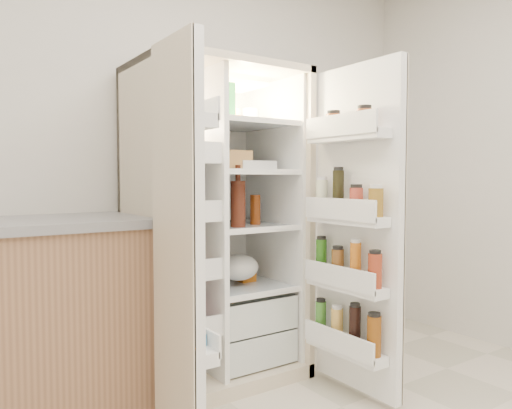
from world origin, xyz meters
TOP-DOWN VIEW (x-y plane):
  - wall_back at (0.00, 2.00)m, footprint 4.00×0.02m
  - refrigerator at (0.14, 1.65)m, footprint 0.92×0.70m
  - freezer_door at (-0.38, 1.05)m, footprint 0.15×0.40m
  - fridge_door at (0.60, 0.96)m, footprint 0.17×0.58m
  - kitchen_counter at (-0.99, 1.66)m, footprint 1.33×0.71m

SIDE VIEW (x-z plane):
  - kitchen_counter at x=-0.99m, z-range 0.00..0.97m
  - refrigerator at x=0.14m, z-range -0.16..1.64m
  - fridge_door at x=0.60m, z-range 0.01..1.73m
  - freezer_door at x=-0.38m, z-range 0.03..1.75m
  - wall_back at x=0.00m, z-range 0.00..2.70m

